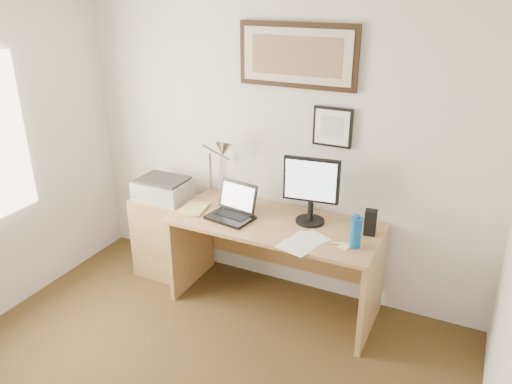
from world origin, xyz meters
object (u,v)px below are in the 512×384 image
Objects in this scene: water_bottle at (356,233)px; side_cabinet at (167,235)px; desk at (279,244)px; lcd_monitor at (311,187)px; printer at (163,188)px; book at (183,207)px; laptop at (233,210)px.

side_cabinet is at bearing 174.55° from water_bottle.
side_cabinet is 1.08m from desk.
lcd_monitor is (-0.41, 0.22, 0.18)m from water_bottle.
side_cabinet is at bearing -177.48° from lcd_monitor.
printer is at bearing 174.62° from water_bottle.
desk is 3.08× the size of lcd_monitor.
book reaches higher than desk.
printer is (-0.73, 0.10, 0.01)m from laptop.
water_bottle is 1.73m from printer.
book reaches higher than side_cabinet.
lcd_monitor is (1.31, 0.06, 0.68)m from side_cabinet.
desk is at bearing 162.94° from water_bottle.
printer is (-1.07, -0.04, 0.30)m from desk.
printer is (-1.31, -0.06, -0.22)m from lcd_monitor.
laptop is (-0.99, 0.06, -0.05)m from water_bottle.
lcd_monitor is 1.33m from printer.
laptop reaches higher than side_cabinet.
desk is at bearing 22.04° from laptop.
lcd_monitor reaches higher than side_cabinet.
book is 0.33m from printer.
desk is at bearing 1.89° from side_cabinet.
printer is (-0.00, -0.00, 0.45)m from side_cabinet.
book is at bearing 179.32° from water_bottle.
desk is 0.47m from laptop.
book is at bearing -26.31° from printer.
laptop is 0.64m from lcd_monitor.
water_bottle is (1.72, -0.16, 0.50)m from side_cabinet.
lcd_monitor is at bearing 2.52° from side_cabinet.
water_bottle reaches higher than desk.
water_bottle reaches higher than printer.
side_cabinet is 0.45m from printer.
lcd_monitor is at bearing 11.41° from book.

